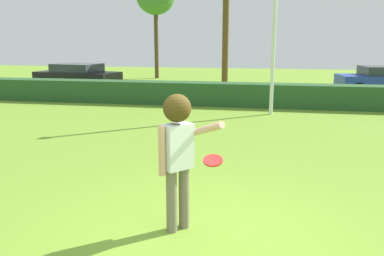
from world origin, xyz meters
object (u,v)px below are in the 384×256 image
Objects in this scene: lamppost at (275,11)px; parked_car_black at (77,75)px; person at (178,144)px; frisbee at (213,160)px.

lamppost reaches higher than parked_car_black.
lamppost reaches higher than person.
frisbee is 0.04× the size of lamppost.
person reaches higher than frisbee.
parked_car_black is at bearing 121.34° from frisbee.
person is 9.00m from lamppost.
lamppost is 1.34× the size of parked_car_black.
lamppost is (1.23, 8.65, 2.14)m from person.
person is 0.40× the size of parked_car_black.
frisbee is at bearing -94.62° from lamppost.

